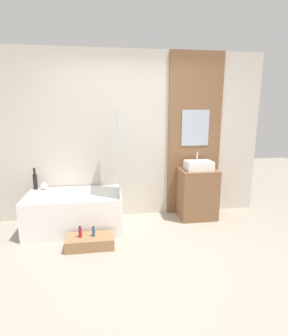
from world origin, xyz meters
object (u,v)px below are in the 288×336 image
bottle_soap_secondary (94,232)px  sink (199,165)px  bathtub (75,211)px  vase_round_light (44,186)px  wooden_step_bench (90,242)px  bottle_soap_primary (80,232)px  vase_tall_dark (35,181)px

bottle_soap_secondary → sink: bearing=24.1°
bathtub → vase_round_light: bearing=148.9°
wooden_step_bench → bottle_soap_primary: size_ratio=4.06×
vase_tall_dark → bottle_soap_secondary: vase_tall_dark is taller
sink → bottle_soap_secondary: 1.89m
sink → vase_round_light: sink is taller
wooden_step_bench → bottle_soap_primary: bearing=180.0°
vase_tall_dark → vase_round_light: (0.13, -0.02, -0.08)m
bathtub → bottle_soap_primary: 0.60m
sink → bottle_soap_secondary: (-1.62, -0.73, -0.66)m
bathtub → bottle_soap_primary: bearing=-78.1°
wooden_step_bench → vase_round_light: (-0.71, 0.87, 0.52)m
wooden_step_bench → vase_round_light: size_ratio=5.68×
bathtub → bottle_soap_primary: (0.12, -0.59, -0.06)m
bottle_soap_primary → sink: bearing=22.1°
wooden_step_bench → bottle_soap_primary: (-0.12, 0.00, 0.14)m
bathtub → vase_tall_dark: vase_tall_dark is taller
bathtub → bottle_soap_secondary: bathtub is taller
bottle_soap_secondary → vase_round_light: bearing=131.0°
sink → wooden_step_bench: bearing=-156.5°
vase_tall_dark → bottle_soap_primary: (0.72, -0.89, -0.46)m
wooden_step_bench → bottle_soap_secondary: 0.14m
wooden_step_bench → vase_tall_dark: (-0.84, 0.89, 0.60)m
vase_tall_dark → wooden_step_bench: bearing=-46.8°
sink → vase_round_light: 2.40m
vase_tall_dark → bottle_soap_secondary: 1.34m
sink → bottle_soap_secondary: size_ratio=3.08×
wooden_step_bench → sink: bearing=23.5°
sink → vase_round_light: bearing=176.5°
wooden_step_bench → bottle_soap_primary: 0.18m
wooden_step_bench → sink: (1.67, 0.73, 0.79)m
bottle_soap_primary → vase_tall_dark: bearing=128.8°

